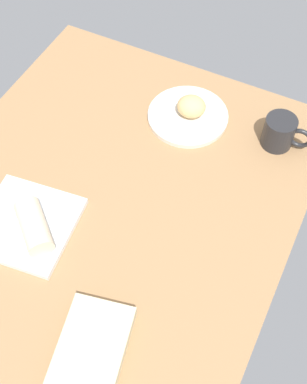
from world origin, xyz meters
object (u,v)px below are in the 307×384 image
Objects in this scene: scone_pastry at (191,106)px; sauce_cup at (12,208)px; breakfast_wrap at (34,226)px; square_plate at (26,224)px; coffee_mug at (280,132)px; round_plate at (188,116)px; book_stack at (92,348)px.

scone_pastry is 54.54cm from sauce_cup.
square_plate is at bearing 112.95° from breakfast_wrap.
coffee_mug is at bearing -45.36° from sauce_cup.
breakfast_wrap is at bearing 161.84° from round_plate.
sauce_cup is at bearing 151.84° from scone_pastry.
square_plate is at bearing 138.35° from coffee_mug.
coffee_mug reaches higher than breakfast_wrap.
coffee_mug is (2.23, -25.32, 3.82)cm from round_plate.
square_plate is 5.55cm from breakfast_wrap.
scone_pastry is 0.59× the size of breakfast_wrap.
book_stack is at bearing -173.07° from scone_pastry.
scone_pastry is 53.62cm from breakfast_wrap.
book_stack reaches higher than round_plate.
square_plate is 4.92× the size of sauce_cup.
scone_pastry is 69.06cm from book_stack.
round_plate is 1.00× the size of square_plate.
breakfast_wrap is at bearing -107.70° from square_plate.
coffee_mug reaches higher than square_plate.
coffee_mug is at bearing -13.13° from book_stack.
book_stack is at bearing 166.87° from coffee_mug.
square_plate is 5.39cm from sauce_cup.
book_stack is 1.71× the size of coffee_mug.
breakfast_wrap reaches higher than square_plate.
breakfast_wrap is (-50.33, 16.50, 3.92)cm from round_plate.
sauce_cup reaches higher than round_plate.
sauce_cup is 0.34× the size of breakfast_wrap.
square_plate is 1.71× the size of coffee_mug.
sauce_cup is 9.23cm from breakfast_wrap.
book_stack is at bearing -122.87° from square_plate.
square_plate is 34.85cm from book_stack.
scone_pastry is (0.49, -0.61, 3.61)cm from round_plate.
square_plate is 68.80cm from coffee_mug.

